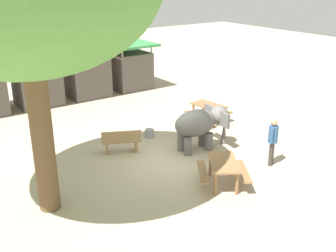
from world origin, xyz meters
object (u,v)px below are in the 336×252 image
(picnic_table_far, at_px, (223,167))
(wooden_bench, at_px, (121,141))
(market_stall_orange, at_px, (37,82))
(market_stall_red, at_px, (87,75))
(elephant, at_px, (201,124))
(feed_bucket, at_px, (149,133))
(picnic_table_near, at_px, (209,109))
(person_handler, at_px, (273,139))
(market_stall_green, at_px, (130,68))

(picnic_table_far, bearing_deg, wooden_bench, -126.06)
(market_stall_orange, height_order, market_stall_red, same)
(market_stall_red, bearing_deg, wooden_bench, -106.05)
(elephant, xyz_separation_m, feed_bucket, (-0.91, 2.05, -0.83))
(picnic_table_near, bearing_deg, picnic_table_far, -43.68)
(market_stall_red, height_order, feed_bucket, market_stall_red)
(person_handler, bearing_deg, market_stall_green, -34.38)
(elephant, relative_size, market_stall_green, 0.90)
(market_stall_red, bearing_deg, feed_bucket, -94.12)
(market_stall_green, bearing_deg, person_handler, -95.50)
(market_stall_green, bearing_deg, picnic_table_near, -90.18)
(picnic_table_near, distance_m, market_stall_orange, 8.46)
(person_handler, distance_m, picnic_table_far, 2.30)
(picnic_table_near, xyz_separation_m, feed_bucket, (-3.06, 0.01, -0.43))
(market_stall_orange, xyz_separation_m, feed_bucket, (2.12, -6.66, -0.98))
(picnic_table_far, distance_m, market_stall_red, 11.21)
(picnic_table_near, bearing_deg, market_stall_green, 172.44)
(person_handler, relative_size, feed_bucket, 4.50)
(market_stall_red, height_order, market_stall_green, same)
(market_stall_orange, distance_m, market_stall_red, 2.60)
(market_stall_green, xyz_separation_m, feed_bucket, (-3.08, -6.66, -0.98))
(elephant, xyz_separation_m, picnic_table_near, (2.15, 2.04, -0.41))
(elephant, xyz_separation_m, person_handler, (1.10, -2.39, -0.04))
(picnic_table_far, height_order, market_stall_red, market_stall_red)
(elephant, relative_size, market_stall_orange, 0.90)
(person_handler, xyz_separation_m, market_stall_red, (-1.53, 11.09, 0.19))
(person_handler, distance_m, feed_bucket, 4.93)
(person_handler, bearing_deg, market_stall_red, -21.02)
(person_handler, bearing_deg, picnic_table_far, 63.11)
(wooden_bench, distance_m, market_stall_red, 7.66)
(picnic_table_near, height_order, feed_bucket, picnic_table_near)
(picnic_table_near, distance_m, market_stall_green, 6.68)
(elephant, bearing_deg, feed_bucket, 120.72)
(elephant, xyz_separation_m, wooden_bench, (-2.54, 1.37, -0.52))
(market_stall_red, xyz_separation_m, market_stall_green, (2.60, 0.00, 0.00))
(person_handler, relative_size, wooden_bench, 1.13)
(wooden_bench, xyz_separation_m, feed_bucket, (1.63, 0.68, -0.31))
(picnic_table_near, relative_size, feed_bucket, 4.66)
(feed_bucket, bearing_deg, wooden_bench, -157.48)
(wooden_bench, distance_m, picnic_table_near, 4.74)
(person_handler, bearing_deg, picnic_table_near, -42.17)
(person_handler, bearing_deg, market_stall_orange, -8.45)
(person_handler, height_order, picnic_table_far, person_handler)
(picnic_table_near, height_order, picnic_table_far, same)
(person_handler, distance_m, market_stall_orange, 11.84)
(wooden_bench, height_order, picnic_table_near, wooden_bench)
(elephant, height_order, feed_bucket, elephant)
(market_stall_red, bearing_deg, elephant, -87.18)
(wooden_bench, height_order, feed_bucket, wooden_bench)
(wooden_bench, distance_m, market_stall_green, 8.74)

